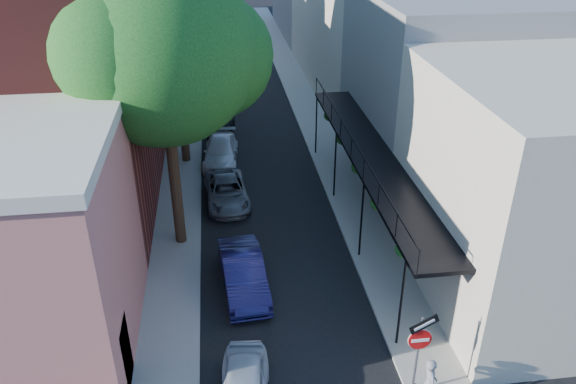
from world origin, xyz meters
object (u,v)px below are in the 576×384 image
object	(u,v)px
parked_car_e	(221,123)
parked_car_b	(243,273)
oak_mid	(182,28)
pedestrian	(430,383)
oak_near	(174,53)
parked_car_c	(227,192)
parked_car_d	(221,152)
sign_post	(420,342)

from	to	relation	value
parked_car_e	parked_car_b	bearing A→B (deg)	-80.59
oak_mid	parked_car_b	distance (m)	13.41
oak_mid	parked_car_b	xyz separation A→B (m)	(2.02, -11.64, -6.36)
parked_car_b	pedestrian	bearing A→B (deg)	-56.29
oak_near	parked_car_c	xyz separation A→B (m)	(1.60, 2.92, -7.30)
oak_near	parked_car_b	bearing A→B (deg)	-61.78
pedestrian	parked_car_d	bearing A→B (deg)	18.03
sign_post	parked_car_c	distance (m)	13.24
parked_car_d	parked_car_e	world-z (taller)	parked_car_d
oak_mid	pedestrian	world-z (taller)	oak_mid
parked_car_d	oak_mid	bearing A→B (deg)	165.33
oak_near	parked_car_c	distance (m)	8.02
oak_mid	parked_car_c	xyz separation A→B (m)	(1.65, -5.05, -6.48)
parked_car_b	parked_car_c	world-z (taller)	parked_car_b
parked_car_b	pedestrian	world-z (taller)	pedestrian
parked_car_b	parked_car_d	world-z (taller)	parked_car_b
oak_mid	parked_car_e	distance (m)	7.61
oak_mid	pedestrian	bearing A→B (deg)	-68.96
parked_car_c	pedestrian	xyz separation A→B (m)	(5.17, -12.68, 0.38)
parked_car_e	pedestrian	xyz separation A→B (m)	(5.19, -21.42, 0.35)
parked_car_d	parked_car_e	size ratio (longest dim) A/B	1.20
parked_car_b	pedestrian	size ratio (longest dim) A/B	2.52
oak_mid	parked_car_b	world-z (taller)	oak_mid
oak_near	parked_car_e	bearing A→B (deg)	82.31
parked_car_d	parked_car_e	distance (m)	4.23
sign_post	oak_mid	xyz separation A→B (m)	(-6.58, 17.26, 5.02)
parked_car_b	pedestrian	xyz separation A→B (m)	(4.80, -6.09, 0.26)
oak_near	parked_car_b	distance (m)	8.30
parked_car_b	parked_car_d	bearing A→B (deg)	88.20
sign_post	parked_car_c	world-z (taller)	sign_post
parked_car_b	parked_car_e	bearing A→B (deg)	86.94
parked_car_c	parked_car_e	bearing A→B (deg)	86.55
parked_car_c	parked_car_d	distance (m)	4.52
parked_car_d	parked_car_c	bearing A→B (deg)	-83.10
parked_car_c	pedestrian	distance (m)	13.70
sign_post	parked_car_d	world-z (taller)	sign_post
oak_mid	parked_car_e	world-z (taller)	oak_mid
oak_mid	parked_car_d	bearing A→B (deg)	-19.54
parked_car_b	parked_car_e	distance (m)	15.34
parked_car_d	parked_car_e	xyz separation A→B (m)	(0.14, 4.22, -0.01)
oak_near	parked_car_b	world-z (taller)	oak_near
parked_car_c	parked_car_d	size ratio (longest dim) A/B	0.97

